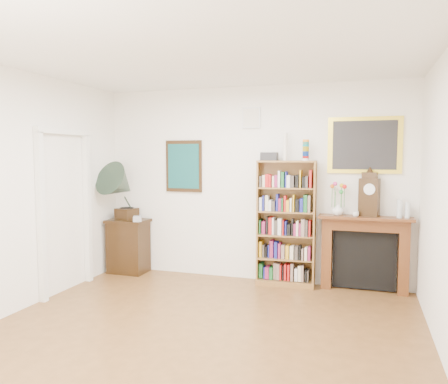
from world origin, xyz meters
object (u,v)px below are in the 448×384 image
Objects in this scene: side_cabinet at (128,246)px; teacup at (356,214)px; flower_vase at (338,209)px; bottle_left at (400,209)px; cd_stack at (137,219)px; bottle_right at (407,210)px; fireplace at (364,247)px; gramophone at (121,187)px; mantel_clock at (369,195)px; bookshelf at (286,216)px.

side_cabinet is 3.42m from teacup.
flower_vase is 0.70× the size of bottle_left.
teacup reaches higher than cd_stack.
side_cabinet is at bearing -178.44° from bottle_right.
bottle_right is at bearing -4.40° from fireplace.
flower_vase is 0.77m from bottle_left.
gramophone is (-3.53, -0.25, 0.75)m from fireplace.
mantel_clock is (0.04, -0.02, 0.71)m from fireplace.
cd_stack is (0.24, -0.13, 0.45)m from side_cabinet.
gramophone is 5.36× the size of flower_vase.
fireplace is (1.05, 0.07, -0.39)m from bookshelf.
bottle_right reaches higher than fireplace.
side_cabinet is (-2.43, -0.08, -0.56)m from bookshelf.
bottle_left is (0.42, -0.05, 0.55)m from fireplace.
teacup is 0.43× the size of bottle_right.
side_cabinet is 0.92× the size of gramophone.
side_cabinet is 0.69× the size of fireplace.
gramophone is 3.96m from bottle_left.
mantel_clock is at bearing 32.06° from teacup.
bottle_left is (3.95, 0.19, -0.20)m from gramophone.
bottle_left is at bearing 0.02° from flower_vase.
mantel_clock is 0.50m from bottle_right.
fireplace is 13.87× the size of teacup.
bottle_left is at bearing 10.82° from mantel_clock.
teacup is (3.13, 0.16, 0.18)m from cd_stack.
flower_vase is (0.70, 0.02, 0.12)m from bookshelf.
teacup is (-0.12, -0.12, 0.46)m from fireplace.
teacup is at bearing -172.63° from bottle_right.
bottle_right is at bearing 3.61° from cd_stack.
mantel_clock reaches higher than fireplace.
mantel_clock is 0.44m from flower_vase.
bookshelf reaches higher than bottle_left.
gramophone is 3.75× the size of bottle_left.
flower_vase is at bearing 163.41° from teacup.
bottle_left is (1.47, 0.02, 0.16)m from bookshelf.
flower_vase is (3.13, 0.10, 0.68)m from side_cabinet.
gramophone is at bearing -176.52° from flower_vase.
bookshelf reaches higher than teacup.
gramophone is at bearing -177.07° from bottle_right.
gramophone is at bearing -117.46° from side_cabinet.
teacup is at bearing 2.84° from cd_stack.
teacup is 0.55m from bottle_left.
bookshelf reaches higher than gramophone.
bottle_left is at bearing 7.32° from teacup.
bookshelf is at bearing 1.64° from side_cabinet.
mantel_clock reaches higher than flower_vase.
bottle_left reaches higher than bottle_right.
bookshelf is at bearing -179.22° from bottle_left.
cd_stack is at bearing -175.01° from fireplace.
side_cabinet is at bearing -178.58° from bottle_left.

